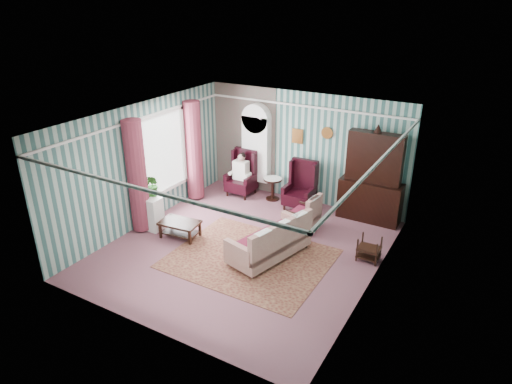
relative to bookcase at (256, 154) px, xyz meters
The scene contains 17 objects.
floor 3.34m from the bookcase, 64.58° to the right, with size 6.00×6.00×0.00m, color #7E4951.
room_shell 2.90m from the bookcase, 74.62° to the right, with size 5.53×6.02×2.91m.
bookcase is the anchor object (origin of this frame).
dresser_hutch 3.25m from the bookcase, ahead, with size 1.50×0.56×2.36m, color black.
wingback_left 0.68m from the bookcase, 122.66° to the right, with size 0.76×0.80×1.25m, color black.
wingback_right 1.63m from the bookcase, 14.57° to the right, with size 0.76×0.80×1.25m, color black.
seated_woman 0.70m from the bookcase, 122.66° to the right, with size 0.44×0.40×1.18m, color white, non-canonical shape.
round_side_table 1.07m from the bookcase, 20.27° to the right, with size 0.50×0.50×0.60m, color black.
nest_table 4.37m from the bookcase, 26.92° to the right, with size 0.45×0.38×0.54m, color black.
plant_stand 3.39m from the bookcase, 108.49° to the right, with size 0.55×0.35×0.80m, color white.
rug 3.72m from the bookcase, 62.28° to the right, with size 3.20×2.60×0.01m, color #451718.
sofa 3.51m from the bookcase, 55.64° to the right, with size 1.87×0.99×0.94m, color beige.
floral_armchair 2.53m from the bookcase, 33.17° to the right, with size 0.71×0.89×0.97m, color beige.
coffee_table 3.27m from the bookcase, 93.69° to the right, with size 0.88×0.55×0.39m, color black.
potted_plant_a 3.42m from the bookcase, 109.62° to the right, with size 0.35×0.30×0.39m, color #164818.
potted_plant_b 3.18m from the bookcase, 108.30° to the right, with size 0.29×0.24×0.54m, color #174C1C.
potted_plant_c 3.27m from the bookcase, 110.08° to the right, with size 0.23×0.23×0.41m, color #19501D.
Camera 1 is at (4.51, -7.36, 5.14)m, focal length 32.00 mm.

